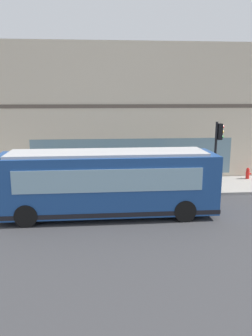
# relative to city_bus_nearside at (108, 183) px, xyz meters

# --- Properties ---
(ground) EXTENTS (120.00, 120.00, 0.00)m
(ground) POSITION_rel_city_bus_nearside_xyz_m (0.12, -1.86, -1.55)
(ground) COLOR #38383A
(sidewalk_curb) EXTENTS (3.96, 40.00, 0.15)m
(sidewalk_curb) POSITION_rel_city_bus_nearside_xyz_m (4.70, -1.86, -1.48)
(sidewalk_curb) COLOR #9E9991
(sidewalk_curb) RESTS_ON ground
(building_corner) EXTENTS (8.71, 19.06, 8.92)m
(building_corner) POSITION_rel_city_bus_nearside_xyz_m (11.01, -1.86, 2.90)
(building_corner) COLOR beige
(building_corner) RESTS_ON ground
(city_bus_nearside) EXTENTS (2.67, 10.06, 3.07)m
(city_bus_nearside) POSITION_rel_city_bus_nearside_xyz_m (0.00, 0.00, 0.00)
(city_bus_nearside) COLOR #1E478C
(city_bus_nearside) RESTS_ON ground
(traffic_light_near_corner) EXTENTS (0.32, 0.49, 4.00)m
(traffic_light_near_corner) POSITION_rel_city_bus_nearside_xyz_m (3.09, -6.31, 1.38)
(traffic_light_near_corner) COLOR black
(traffic_light_near_corner) RESTS_ON sidewalk_curb
(fire_hydrant) EXTENTS (0.35, 0.35, 0.74)m
(fire_hydrant) POSITION_rel_city_bus_nearside_xyz_m (5.86, -9.47, -1.04)
(fire_hydrant) COLOR red
(fire_hydrant) RESTS_ON sidewalk_curb
(pedestrian_near_building_entrance) EXTENTS (0.32, 0.32, 1.82)m
(pedestrian_near_building_entrance) POSITION_rel_city_bus_nearside_xyz_m (3.82, 2.91, -0.35)
(pedestrian_near_building_entrance) COLOR #99994C
(pedestrian_near_building_entrance) RESTS_ON sidewalk_curb
(pedestrian_near_hydrant) EXTENTS (0.32, 0.32, 1.64)m
(pedestrian_near_hydrant) POSITION_rel_city_bus_nearside_xyz_m (5.51, -1.09, -0.47)
(pedestrian_near_hydrant) COLOR black
(pedestrian_near_hydrant) RESTS_ON sidewalk_curb
(pedestrian_walking_along_curb) EXTENTS (0.32, 0.32, 1.56)m
(pedestrian_walking_along_curb) POSITION_rel_city_bus_nearside_xyz_m (3.28, -4.93, -0.52)
(pedestrian_walking_along_curb) COLOR gold
(pedestrian_walking_along_curb) RESTS_ON sidewalk_curb
(pedestrian_by_light_pole) EXTENTS (0.32, 0.32, 1.69)m
(pedestrian_by_light_pole) POSITION_rel_city_bus_nearside_xyz_m (3.29, 0.39, -0.43)
(pedestrian_by_light_pole) COLOR silver
(pedestrian_by_light_pole) RESTS_ON sidewalk_curb
(newspaper_vending_box) EXTENTS (0.44, 0.43, 0.90)m
(newspaper_vending_box) POSITION_rel_city_bus_nearside_xyz_m (4.46, -4.57, -0.95)
(newspaper_vending_box) COLOR #197233
(newspaper_vending_box) RESTS_ON sidewalk_curb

